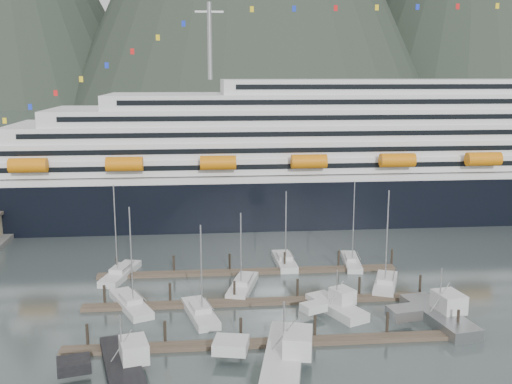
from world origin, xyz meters
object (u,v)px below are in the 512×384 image
Objects in this scene: trawler_a at (121,364)px; sailboat_e at (120,274)px; cruise_ship at (388,161)px; sailboat_f at (284,262)px; sailboat_c at (243,287)px; trawler_e at (336,306)px; sailboat_a at (200,314)px; trawler_c at (282,354)px; sailboat_h at (385,285)px; trawler_d at (438,315)px; sailboat_g at (351,262)px; sailboat_b at (131,304)px.

sailboat_e is at bearing -6.58° from trawler_a.
cruise_ship is 15.81× the size of sailboat_f.
sailboat_c is at bearing -96.61° from sailboat_e.
sailboat_e is at bearing 36.08° from trawler_e.
trawler_c is (9.02, -13.65, 0.55)m from sailboat_a.
sailboat_e is at bearing 99.36° from sailboat_h.
sailboat_f reaches higher than trawler_a.
trawler_a is at bearing -157.89° from sailboat_e.
cruise_ship is 71.40m from sailboat_a.
sailboat_f is 0.85× the size of sailboat_h.
sailboat_g is at bearing 2.10° from trawler_d.
sailboat_e is at bearing 22.42° from sailboat_a.
trawler_e is at bearing -113.76° from cruise_ship.
sailboat_h is at bearing -107.64° from cruise_ship.
sailboat_a is 25.33m from sailboat_f.
sailboat_a is at bearing -137.59° from sailboat_b.
sailboat_a reaches higher than trawler_e.
sailboat_e is 38.10m from sailboat_g.
sailboat_e is 1.17× the size of sailboat_f.
sailboat_f is (23.74, 16.82, -0.01)m from sailboat_b.
trawler_a is (3.96, -31.19, 0.47)m from sailboat_e.
trawler_c is (17.62, 0.41, 0.07)m from trawler_a.
sailboat_b is 1.10× the size of trawler_a.
sailboat_a is 0.90× the size of sailboat_g.
cruise_ship is 15.72× the size of sailboat_a.
cruise_ship is at bearing -14.03° from trawler_c.
sailboat_g is 1.07× the size of trawler_d.
sailboat_h is (40.30, -8.74, 0.01)m from sailboat_e.
sailboat_h is 1.16× the size of trawler_a.
trawler_d is 1.33× the size of trawler_e.
trawler_c is (2.72, -23.35, 0.56)m from sailboat_c.
cruise_ship is 16.79× the size of sailboat_c.
trawler_c is at bearing 160.78° from sailboat_g.
sailboat_g is 21.16m from trawler_e.
sailboat_f is at bearing -78.74° from sailboat_b.
sailboat_f is at bearing 68.66° from sailboat_h.
sailboat_h reaches higher than sailboat_c.
trawler_d is at bearing -160.93° from sailboat_g.
sailboat_e is (-55.41, -38.79, -11.59)m from cruise_ship.
sailboat_a is at bearing 45.36° from trawler_c.
sailboat_a is at bearing 162.65° from sailboat_c.
trawler_e is at bearing 60.43° from trawler_d.
sailboat_b is at bearing 52.63° from sailboat_a.
sailboat_a reaches higher than sailboat_f.
sailboat_c is 0.84× the size of sailboat_g.
sailboat_f is 1.27× the size of trawler_e.
sailboat_b is 25.71m from trawler_c.
sailboat_a is 28.98m from sailboat_h.
trawler_a is at bearing 141.79° from sailboat_g.
cruise_ship is 14.06× the size of sailboat_b.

